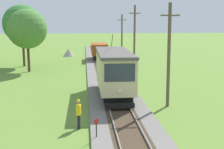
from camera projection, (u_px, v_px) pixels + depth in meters
red_tram at (114, 71)px, 24.01m from camera, size 2.60×8.54×4.79m
freight_car at (99, 50)px, 46.54m from camera, size 2.40×5.20×2.31m
utility_pole_near_tram at (169, 54)px, 21.29m from camera, size 1.40×0.43×7.51m
utility_pole_mid at (134, 38)px, 35.73m from camera, size 1.40×0.38×8.02m
utility_pole_far at (122, 36)px, 47.57m from camera, size 1.40×0.36×7.13m
trackside_signal_marker at (96, 128)px, 15.60m from camera, size 0.21×0.21×1.18m
gravel_pile at (69, 52)px, 51.60m from camera, size 2.04×2.04×1.33m
track_worker at (79, 113)px, 17.18m from camera, size 0.29×0.41×1.78m
tree_left_near at (22, 24)px, 39.50m from camera, size 5.12×5.12×8.32m
tree_left_far at (27, 29)px, 35.43m from camera, size 4.77×4.77×7.61m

